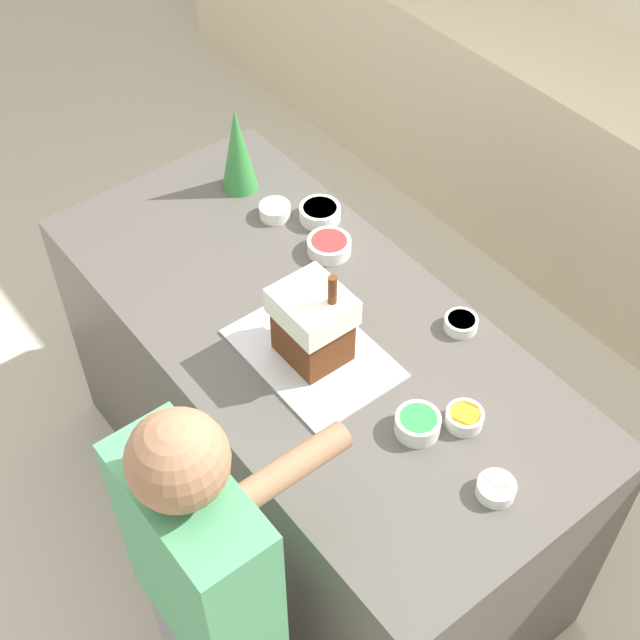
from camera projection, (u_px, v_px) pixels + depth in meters
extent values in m
plane|color=beige|center=(312.00, 502.00, 3.24)|extent=(12.00, 12.00, 0.00)
cube|color=#514C47|center=(311.00, 424.00, 2.89)|extent=(1.78, 0.83, 0.96)
cube|color=silver|center=(313.00, 353.00, 2.46)|extent=(0.45, 0.32, 0.01)
cube|color=#5B2D14|center=(313.00, 335.00, 2.40)|extent=(0.18, 0.15, 0.14)
cube|color=white|center=(312.00, 307.00, 2.32)|extent=(0.20, 0.17, 0.08)
cylinder|color=#5B2D14|center=(332.00, 290.00, 2.24)|extent=(0.02, 0.02, 0.09)
cone|color=#33843D|center=(237.00, 150.00, 2.84)|extent=(0.12, 0.12, 0.30)
cylinder|color=white|center=(418.00, 424.00, 2.27)|extent=(0.12, 0.12, 0.05)
cylinder|color=green|center=(418.00, 419.00, 2.25)|extent=(0.10, 0.10, 0.01)
cylinder|color=white|center=(275.00, 211.00, 2.84)|extent=(0.10, 0.10, 0.04)
cylinder|color=white|center=(275.00, 207.00, 2.83)|extent=(0.08, 0.08, 0.01)
cylinder|color=white|center=(329.00, 246.00, 2.72)|extent=(0.14, 0.14, 0.05)
cylinder|color=red|center=(329.00, 242.00, 2.71)|extent=(0.11, 0.11, 0.01)
cylinder|color=silver|center=(464.00, 418.00, 2.28)|extent=(0.10, 0.10, 0.04)
cylinder|color=orange|center=(465.00, 414.00, 2.27)|extent=(0.08, 0.08, 0.01)
cylinder|color=white|center=(320.00, 213.00, 2.83)|extent=(0.13, 0.13, 0.05)
cylinder|color=pink|center=(320.00, 209.00, 2.81)|extent=(0.11, 0.11, 0.01)
cylinder|color=white|center=(496.00, 489.00, 2.15)|extent=(0.10, 0.10, 0.04)
cylinder|color=brown|center=(497.00, 485.00, 2.13)|extent=(0.08, 0.08, 0.01)
cylinder|color=white|center=(461.00, 323.00, 2.51)|extent=(0.10, 0.10, 0.04)
cylinder|color=green|center=(461.00, 320.00, 2.50)|extent=(0.08, 0.08, 0.01)
cube|color=#4C9966|center=(199.00, 562.00, 1.95)|extent=(0.40, 0.18, 0.59)
sphere|color=#996B4C|center=(178.00, 460.00, 1.66)|extent=(0.20, 0.20, 0.20)
cylinder|color=#996B4C|center=(271.00, 481.00, 1.94)|extent=(0.07, 0.40, 0.07)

